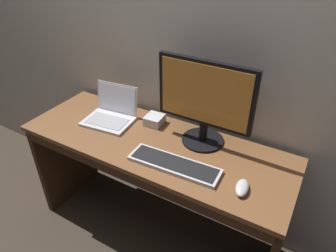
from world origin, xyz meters
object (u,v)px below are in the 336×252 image
at_px(external_monitor, 205,100).
at_px(computer_mouse, 242,188).
at_px(external_drive_box, 154,120).
at_px(wired_keyboard, 174,164).
at_px(laptop_silver, 110,115).

height_order(external_monitor, computer_mouse, external_monitor).
bearing_deg(external_drive_box, wired_keyboard, -44.08).
distance_m(wired_keyboard, external_drive_box, 0.43).
distance_m(laptop_silver, computer_mouse, 0.96).
bearing_deg(external_drive_box, external_monitor, -4.89).
bearing_deg(computer_mouse, external_monitor, 132.35).
bearing_deg(external_monitor, computer_mouse, -38.52).
height_order(laptop_silver, computer_mouse, laptop_silver).
bearing_deg(laptop_silver, external_monitor, 7.07).
distance_m(wired_keyboard, computer_mouse, 0.36).
xyz_separation_m(laptop_silver, computer_mouse, (0.94, -0.19, -0.02)).
height_order(laptop_silver, wired_keyboard, laptop_silver).
xyz_separation_m(wired_keyboard, external_drive_box, (-0.31, 0.30, 0.02)).
height_order(computer_mouse, external_drive_box, external_drive_box).
relative_size(computer_mouse, external_drive_box, 1.07).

